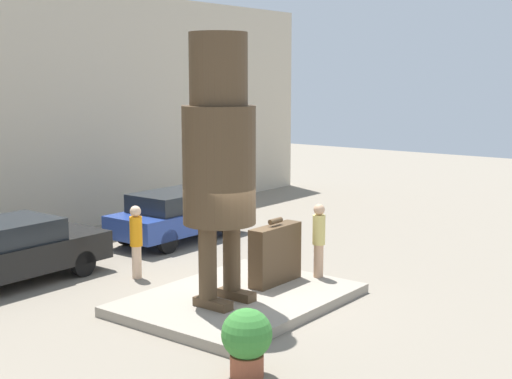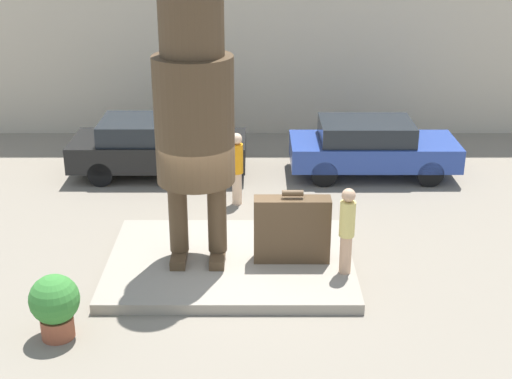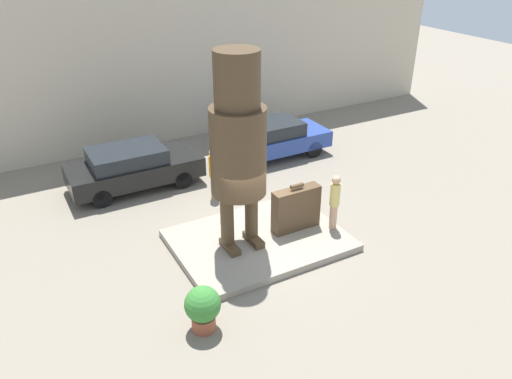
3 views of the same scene
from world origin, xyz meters
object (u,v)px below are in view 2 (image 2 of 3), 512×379
object	(u,v)px
giant_suitcase	(293,229)
planter_pot	(56,304)
parked_car_blue	(373,146)
worker_hivis	(238,166)
statue_figure	(195,102)
parked_car_black	(158,145)
tourist	(348,228)

from	to	relation	value
giant_suitcase	planter_pot	distance (m)	4.49
parked_car_blue	worker_hivis	size ratio (longest dim) A/B	2.45
statue_figure	giant_suitcase	bearing A→B (deg)	-2.06
giant_suitcase	parked_car_black	bearing A→B (deg)	121.99
parked_car_blue	planter_pot	world-z (taller)	parked_car_blue
planter_pot	worker_hivis	xyz separation A→B (m)	(2.76, 5.45, 0.33)
planter_pot	worker_hivis	world-z (taller)	worker_hivis
parked_car_blue	parked_car_black	bearing A→B (deg)	179.44
statue_figure	parked_car_black	world-z (taller)	statue_figure
parked_car_blue	statue_figure	bearing A→B (deg)	-128.73
worker_hivis	tourist	bearing A→B (deg)	-60.54
giant_suitcase	parked_car_black	xyz separation A→B (m)	(-3.19, 5.11, -0.07)
statue_figure	planter_pot	world-z (taller)	statue_figure
tourist	planter_pot	size ratio (longest dim) A/B	1.51
statue_figure	parked_car_black	size ratio (longest dim) A/B	1.20
parked_car_blue	tourist	bearing A→B (deg)	-103.03
giant_suitcase	tourist	bearing A→B (deg)	-27.31
parked_car_black	worker_hivis	distance (m)	2.85
tourist	worker_hivis	world-z (taller)	tourist
giant_suitcase	tourist	size ratio (longest dim) A/B	0.86
giant_suitcase	tourist	distance (m)	1.11
tourist	parked_car_blue	distance (m)	5.71
tourist	planter_pot	xyz separation A→B (m)	(-4.83, -1.78, -0.50)
parked_car_blue	worker_hivis	world-z (taller)	worker_hivis
statue_figure	worker_hivis	world-z (taller)	statue_figure
parked_car_blue	worker_hivis	distance (m)	3.86
parked_car_blue	planter_pot	size ratio (longest dim) A/B	3.82
statue_figure	giant_suitcase	size ratio (longest dim) A/B	3.68
planter_pot	statue_figure	bearing A→B (deg)	48.08
planter_pot	giant_suitcase	bearing A→B (deg)	30.52
planter_pot	parked_car_black	bearing A→B (deg)	84.80
worker_hivis	parked_car_blue	bearing A→B (deg)	29.40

